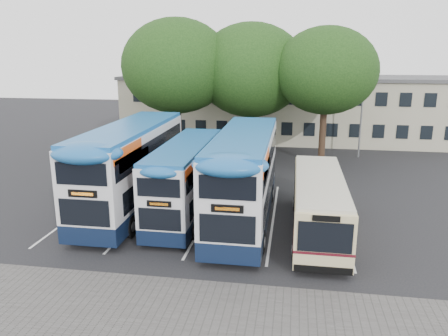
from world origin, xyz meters
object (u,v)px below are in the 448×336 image
tree_right (326,71)px  bus_single (319,201)px  bus_dd_right (244,173)px  lamp_post (363,95)px  bus_dd_left (132,164)px  tree_left (177,66)px  bus_dd_mid (186,176)px  tree_mid (251,70)px

tree_right → bus_single: 14.31m
bus_dd_right → lamp_post: bearing=63.5°
bus_dd_left → bus_dd_right: size_ratio=1.02×
lamp_post → bus_single: bearing=-103.9°
tree_left → bus_dd_mid: 14.38m
bus_dd_left → bus_dd_mid: bearing=-7.6°
lamp_post → bus_single: (-4.06, -16.46, -3.52)m
bus_dd_mid → bus_dd_right: bus_dd_right is taller
lamp_post → tree_mid: tree_mid is taller
bus_dd_mid → bus_dd_right: bearing=-6.8°
bus_dd_left → bus_dd_right: bus_dd_left is taller
tree_left → tree_right: bearing=-4.6°
tree_mid → tree_right: size_ratio=1.04×
tree_mid → bus_dd_left: 15.16m
lamp_post → bus_dd_right: size_ratio=0.82×
tree_mid → bus_dd_mid: bearing=-97.9°
lamp_post → tree_right: (-3.22, -3.30, 2.04)m
bus_dd_mid → tree_right: bearing=57.4°
tree_mid → bus_dd_left: tree_mid is taller
bus_single → tree_left: bearing=127.0°
lamp_post → tree_right: 5.04m
tree_right → tree_left: bearing=175.4°
tree_right → bus_dd_right: (-4.54, -12.29, -4.59)m
bus_dd_mid → tree_mid: bearing=82.1°
tree_right → bus_single: bearing=-93.7°
bus_dd_mid → bus_dd_right: size_ratio=0.85×
tree_left → bus_single: bearing=-53.0°
tree_mid → bus_single: bearing=-72.3°
lamp_post → bus_dd_mid: 18.92m
tree_right → bus_dd_right: tree_right is taller
tree_left → tree_mid: tree_left is taller
bus_dd_right → bus_single: bus_dd_right is taller
tree_left → bus_single: size_ratio=1.20×
tree_left → bus_dd_left: tree_left is taller
bus_dd_left → bus_dd_mid: (3.13, -0.42, -0.44)m
tree_left → bus_dd_right: bearing=-62.3°
tree_right → bus_dd_mid: tree_right is taller
lamp_post → tree_mid: size_ratio=0.84×
lamp_post → tree_mid: bearing=-172.2°
lamp_post → bus_dd_right: lamp_post is taller
tree_mid → tree_left: bearing=-168.7°
lamp_post → tree_left: tree_left is taller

